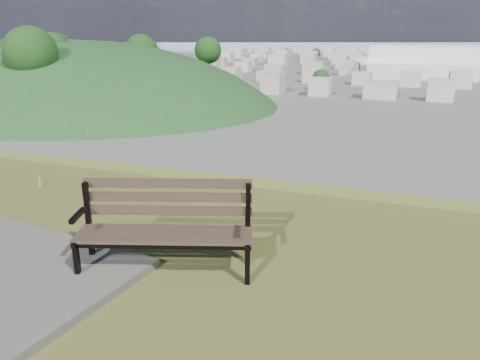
% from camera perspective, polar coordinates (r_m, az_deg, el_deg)
% --- Properties ---
extents(park_bench, '(1.66, 0.98, 0.83)m').
position_cam_1_polar(park_bench, '(4.37, -9.05, -5.11)').
color(park_bench, '#433326').
rests_on(park_bench, hilltop_mesa).
extents(arena, '(59.37, 26.78, 24.71)m').
position_cam_1_polar(arena, '(294.15, 21.17, 12.58)').
color(arena, silver).
rests_on(arena, ground).
extents(green_wooded_hill, '(183.76, 147.01, 91.88)m').
position_cam_1_polar(green_wooded_hill, '(194.59, -19.44, 8.92)').
color(green_wooded_hill, '#163C1C').
rests_on(green_wooded_hill, ground).
extents(city_blocks, '(395.00, 361.00, 7.00)m').
position_cam_1_polar(city_blocks, '(397.17, 20.51, 13.40)').
color(city_blocks, beige).
rests_on(city_blocks, ground).
extents(city_trees, '(406.52, 387.20, 9.98)m').
position_cam_1_polar(city_trees, '(322.97, 15.63, 13.31)').
color(city_trees, '#302318').
rests_on(city_trees, ground).
extents(bay_water, '(2400.00, 700.00, 0.12)m').
position_cam_1_polar(bay_water, '(902.43, 20.79, 15.08)').
color(bay_water, '#95AABE').
rests_on(bay_water, ground).
extents(far_hills, '(2050.00, 340.00, 60.00)m').
position_cam_1_polar(far_hills, '(1406.31, 18.42, 16.98)').
color(far_hills, '#8C94AE').
rests_on(far_hills, ground).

